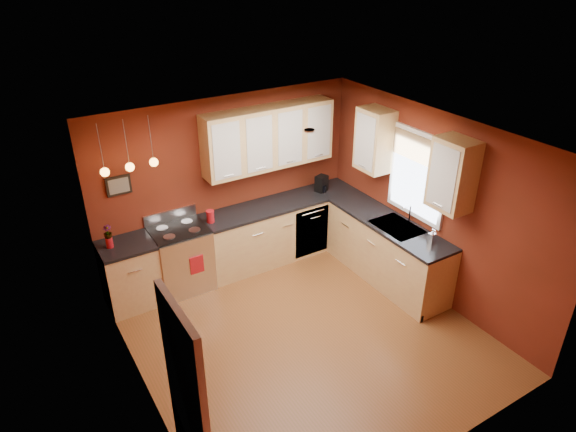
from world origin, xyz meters
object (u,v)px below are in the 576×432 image
gas_range (182,258)px  soap_pump (432,236)px  coffee_maker (322,184)px  sink (397,228)px  red_canister (210,216)px

gas_range → soap_pump: bearing=-37.0°
coffee_maker → soap_pump: (0.33, -2.05, -0.02)m
sink → red_canister: (-2.15, 1.47, 0.11)m
red_canister → coffee_maker: size_ratio=0.69×
red_canister → coffee_maker: (1.92, 0.03, 0.03)m
gas_range → red_canister: red_canister is taller
coffee_maker → gas_range: bearing=161.1°
coffee_maker → sink: bearing=-100.0°
sink → soap_pump: bearing=-79.9°
coffee_maker → soap_pump: size_ratio=1.34×
gas_range → red_canister: size_ratio=6.25×
red_canister → coffee_maker: coffee_maker is taller
gas_range → red_canister: 0.72m
red_canister → soap_pump: soap_pump is taller
soap_pump → red_canister: bearing=138.0°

